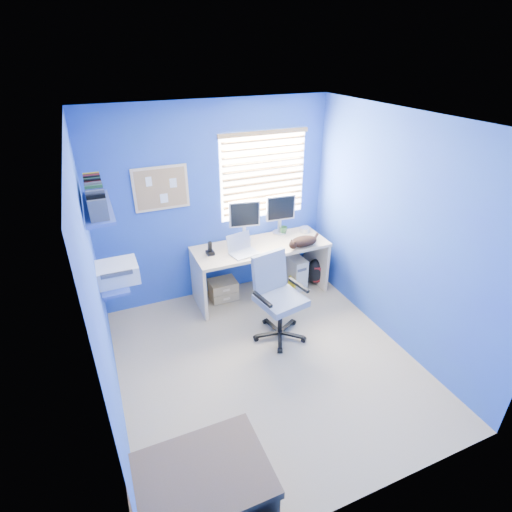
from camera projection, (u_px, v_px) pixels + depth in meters
name	position (u px, v px, depth m)	size (l,w,h in m)	color
floor	(267.00, 362.00, 4.29)	(3.00, 3.20, 0.00)	tan
ceiling	(271.00, 121.00, 3.11)	(3.00, 3.20, 0.00)	white
wall_back	(215.00, 204.00, 5.00)	(3.00, 0.01, 2.50)	blue
wall_front	(379.00, 378.00, 2.41)	(3.00, 0.01, 2.50)	blue
wall_left	(98.00, 296.00, 3.18)	(0.01, 3.20, 2.50)	blue
wall_right	(397.00, 234.00, 4.22)	(0.01, 3.20, 2.50)	blue
desk	(261.00, 270.00, 5.30)	(1.74, 0.65, 0.74)	#DBB27B
laptop	(244.00, 246.00, 4.87)	(0.33, 0.26, 0.22)	silver
monitor_left	(244.00, 221.00, 5.14)	(0.40, 0.12, 0.54)	silver
monitor_right	(280.00, 215.00, 5.34)	(0.40, 0.12, 0.54)	silver
phone	(210.00, 248.00, 4.87)	(0.09, 0.11, 0.17)	black
mug	(283.00, 230.00, 5.42)	(0.10, 0.09, 0.10)	#285B2F
cd_spindle	(305.00, 230.00, 5.47)	(0.13, 0.13, 0.07)	silver
cat	(304.00, 241.00, 5.08)	(0.37, 0.19, 0.13)	black
tower_pc	(294.00, 271.00, 5.58)	(0.19, 0.44, 0.45)	beige
drawer_boxes	(223.00, 289.00, 5.32)	(0.35, 0.28, 0.27)	tan
yellow_book	(291.00, 286.00, 5.42)	(0.03, 0.17, 0.24)	yellow
backpack	(317.00, 271.00, 5.63)	(0.33, 0.25, 0.38)	black
bed_corner	(202.00, 493.00, 2.83)	(0.92, 0.65, 0.44)	brown
office_chair	(278.00, 308.00, 4.55)	(0.68, 0.68, 0.99)	black
window_blinds	(264.00, 176.00, 5.06)	(1.15, 0.05, 1.10)	white
corkboard	(161.00, 188.00, 4.62)	(0.64, 0.02, 0.52)	#DBB27B
wall_shelves	(105.00, 236.00, 3.76)	(0.42, 0.90, 1.05)	#3852AE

